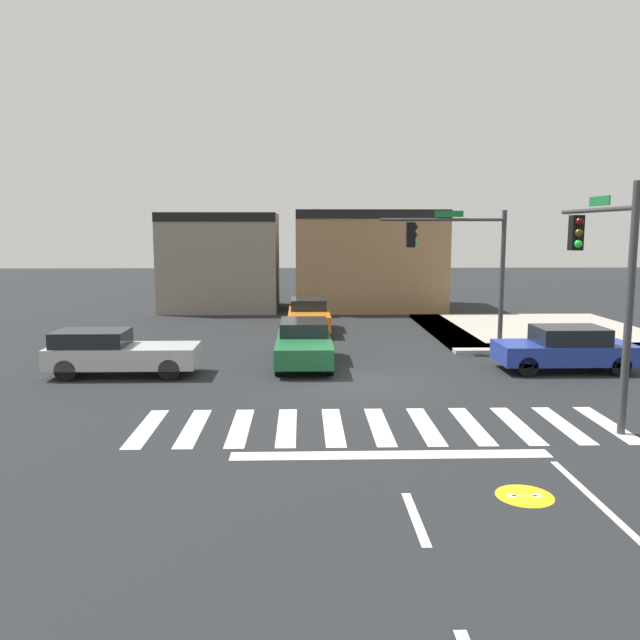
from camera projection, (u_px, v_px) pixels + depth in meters
name	position (u px, v px, depth m)	size (l,w,h in m)	color
ground_plane	(362.00, 382.00, 20.01)	(120.00, 120.00, 0.00)	#232628
crosswalk_near	(379.00, 426.00, 15.56)	(11.71, 3.05, 0.01)	silver
bike_detector_marking	(525.00, 496.00, 11.49)	(1.04, 1.04, 0.01)	yellow
curb_corner_northeast	(526.00, 331.00, 29.56)	(10.00, 10.60, 0.15)	#B2AA9E
storefront_row	(311.00, 260.00, 38.53)	(16.42, 6.78, 5.83)	gray
traffic_signal_southeast	(604.00, 264.00, 15.80)	(0.32, 4.10, 5.82)	#383A3D
traffic_signal_northeast	(460.00, 253.00, 24.70)	(4.85, 0.32, 5.48)	#383A3D
car_green	(304.00, 343.00, 22.67)	(1.91, 4.58, 1.45)	#1E6638
car_blue	(565.00, 348.00, 21.58)	(4.49, 1.91, 1.50)	#23389E
car_silver	(117.00, 352.00, 20.89)	(4.77, 1.76, 1.49)	#B7BABF
car_orange	(309.00, 316.00, 29.92)	(1.89, 4.41, 1.47)	orange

